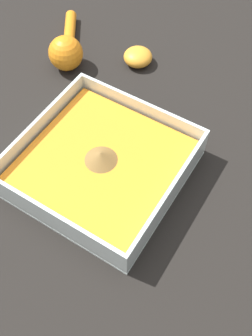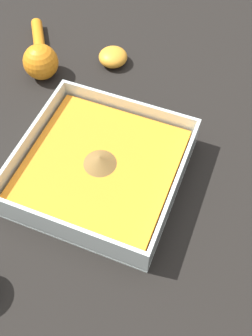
% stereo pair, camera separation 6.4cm
% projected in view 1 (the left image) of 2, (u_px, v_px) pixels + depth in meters
% --- Properties ---
extents(ground_plane, '(4.00, 4.00, 0.00)m').
position_uv_depth(ground_plane, '(111.00, 170.00, 0.68)').
color(ground_plane, black).
extents(square_dish, '(0.26, 0.26, 0.06)m').
position_uv_depth(square_dish, '(102.00, 166.00, 0.66)').
color(square_dish, silver).
rests_on(square_dish, ground_plane).
extents(lemon_squeezer, '(0.18, 0.13, 0.07)m').
position_uv_depth(lemon_squeezer, '(67.00, 49.00, 0.81)').
color(lemon_squeezer, orange).
rests_on(lemon_squeezer, ground_plane).
extents(lemon_half, '(0.06, 0.06, 0.03)m').
position_uv_depth(lemon_half, '(138.00, 57.00, 0.82)').
color(lemon_half, orange).
rests_on(lemon_half, ground_plane).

